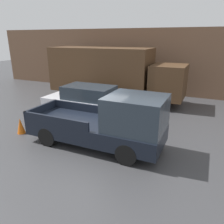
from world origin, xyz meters
The scene contains 6 objects.
ground_plane centered at (0.00, 0.00, 0.00)m, with size 60.00×60.00×0.00m, color #3D3D3F.
building_wall centered at (0.00, 9.10, 2.31)m, with size 28.00×0.15×4.61m.
pickup_truck centered at (0.89, -0.02, 0.98)m, with size 5.23×1.94×2.12m.
car centered at (-1.73, 2.91, 0.81)m, with size 4.76×1.86×1.58m.
delivery_truck centered at (-1.92, 6.25, 1.83)m, with size 8.82×2.45×3.36m.
traffic_cone centered at (-3.15, -0.45, 0.34)m, with size 0.35×0.35×0.69m.
Camera 1 is at (4.11, -6.79, 4.00)m, focal length 35.00 mm.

